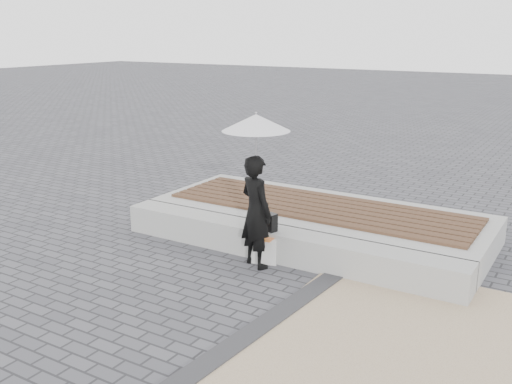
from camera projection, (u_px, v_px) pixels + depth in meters
The scene contains 10 objects.
ground at pixel (212, 303), 6.63m from camera, with size 80.00×80.00×0.00m, color #4A494E.
edging_band at pixel (244, 338), 5.83m from camera, with size 0.25×5.20×0.04m, color #2F2F32.
seating_ledge at pixel (281, 244), 7.89m from camera, with size 5.00×0.45×0.40m, color gray.
timber_platform at pixel (319, 220), 8.88m from camera, with size 5.00×2.00×0.40m, color #989893.
timber_decking at pixel (320, 207), 8.82m from camera, with size 4.60×1.40×0.04m, color brown, non-canonical shape.
woman at pixel (256, 212), 7.50m from camera, with size 0.54×0.35×1.48m, color black.
parasol at pixel (256, 123), 7.20m from camera, with size 0.85×0.85×1.09m.
handbag at pixel (266, 221), 7.84m from camera, with size 0.34×0.12×0.24m, color black.
canvas_tote at pixel (265, 250), 7.74m from camera, with size 0.34×0.14×0.35m, color silver.
magazine at pixel (263, 238), 7.65m from camera, with size 0.27×0.20×0.01m, color #ED4450.
Camera 1 is at (3.58, -4.91, 2.98)m, focal length 41.16 mm.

